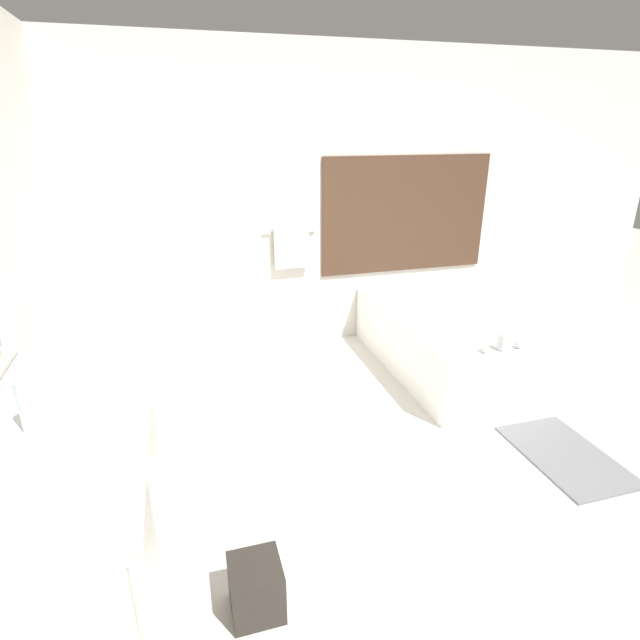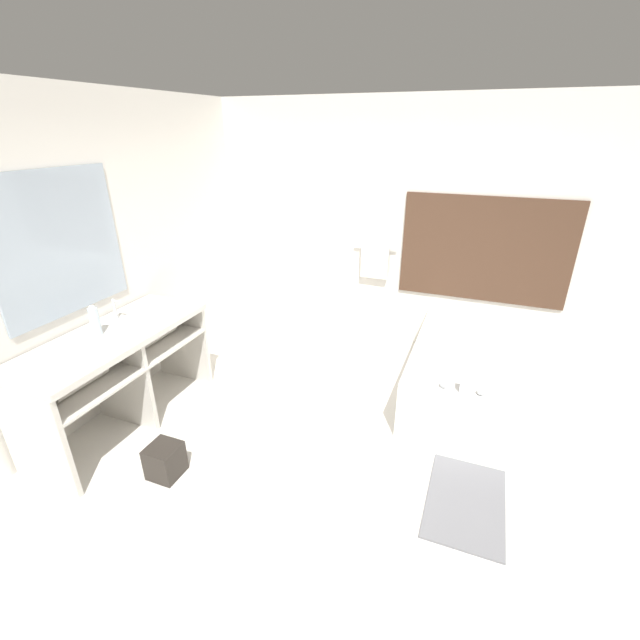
{
  "view_description": "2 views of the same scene",
  "coord_description": "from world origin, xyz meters",
  "views": [
    {
      "loc": [
        -1.31,
        -2.25,
        2.02
      ],
      "look_at": [
        -0.45,
        0.68,
        0.82
      ],
      "focal_mm": 28.0,
      "sensor_mm": 36.0,
      "label": 1
    },
    {
      "loc": [
        0.84,
        -2.5,
        2.39
      ],
      "look_at": [
        -0.4,
        0.69,
        0.84
      ],
      "focal_mm": 24.0,
      "sensor_mm": 36.0,
      "label": 2
    }
  ],
  "objects": [
    {
      "name": "water_bottle_1",
      "position": [
        -1.94,
        -0.28,
        0.99
      ],
      "size": [
        0.07,
        0.07,
        0.25
      ],
      "color": "silver",
      "rests_on": "vanity_counter"
    },
    {
      "name": "wall_left_with_mirror",
      "position": [
        -2.23,
        -0.0,
        1.35
      ],
      "size": [
        0.08,
        7.4,
        2.7
      ],
      "color": "white",
      "rests_on": "ground_plane"
    },
    {
      "name": "sink_faucet",
      "position": [
        -2.04,
        0.01,
        0.96
      ],
      "size": [
        0.09,
        0.04,
        0.18
      ],
      "color": "silver",
      "rests_on": "vanity_counter"
    },
    {
      "name": "bath_mat",
      "position": [
        0.99,
        -0.09,
        0.01
      ],
      "size": [
        0.52,
        0.81,
        0.02
      ],
      "color": "slate",
      "rests_on": "ground_plane"
    },
    {
      "name": "wall_back_with_blinds",
      "position": [
        0.03,
        2.23,
        1.34
      ],
      "size": [
        7.4,
        0.13,
        2.7
      ],
      "color": "white",
      "rests_on": "ground_plane"
    },
    {
      "name": "bathtub",
      "position": [
        0.85,
        1.3,
        0.28
      ],
      "size": [
        0.96,
        1.78,
        0.63
      ],
      "color": "white",
      "rests_on": "ground_plane"
    },
    {
      "name": "vanity_counter",
      "position": [
        -1.85,
        -0.22,
        0.63
      ],
      "size": [
        0.67,
        1.63,
        0.87
      ],
      "color": "silver",
      "rests_on": "ground_plane"
    },
    {
      "name": "waste_bin",
      "position": [
        -1.13,
        -0.63,
        0.13
      ],
      "size": [
        0.23,
        0.23,
        0.26
      ],
      "color": "#2D2823",
      "rests_on": "ground_plane"
    },
    {
      "name": "ground_plane",
      "position": [
        0.0,
        0.0,
        0.0
      ],
      "size": [
        16.0,
        16.0,
        0.0
      ],
      "primitive_type": "plane",
      "color": "silver",
      "rests_on": "ground"
    }
  ]
}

